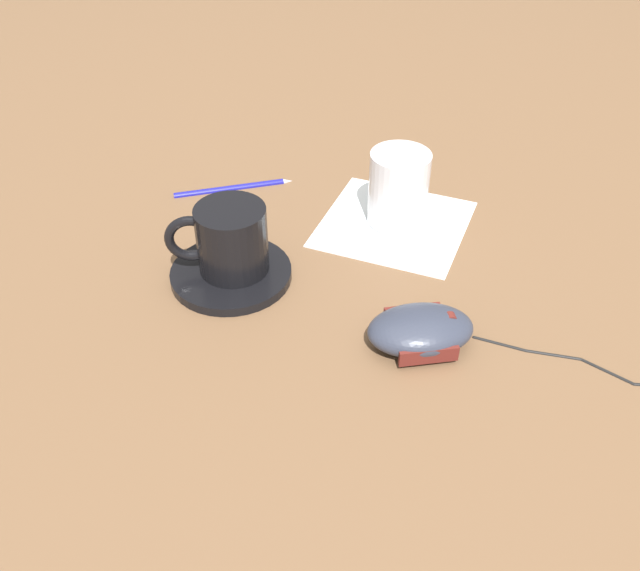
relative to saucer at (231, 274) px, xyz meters
name	(u,v)px	position (x,y,z in m)	size (l,w,h in m)	color
ground_plane	(327,269)	(0.10, 0.02, -0.01)	(3.00, 3.00, 0.00)	brown
saucer	(231,274)	(0.00, 0.00, 0.00)	(0.13, 0.13, 0.01)	black
coffee_cup	(229,239)	(0.00, 0.00, 0.04)	(0.11, 0.07, 0.07)	black
computer_mouse	(421,330)	(0.19, -0.09, 0.01)	(0.11, 0.09, 0.04)	#2D3342
mouse_cable	(607,369)	(0.36, -0.12, 0.00)	(0.23, 0.08, 0.00)	black
napkin_under_glass	(394,224)	(0.18, 0.11, 0.00)	(0.16, 0.16, 0.00)	white
drinking_glass	(399,188)	(0.18, 0.12, 0.04)	(0.07, 0.07, 0.09)	silver
pen	(233,186)	(-0.02, 0.18, 0.00)	(0.15, 0.05, 0.01)	navy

